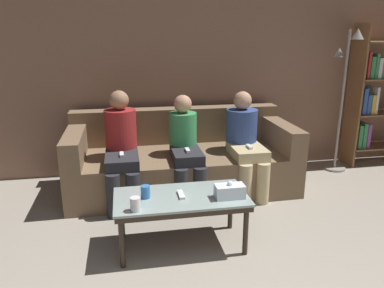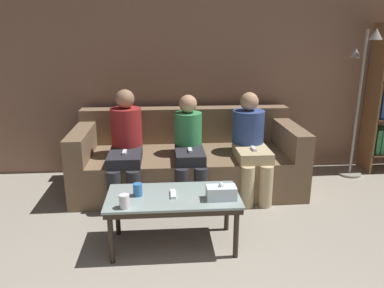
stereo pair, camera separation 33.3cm
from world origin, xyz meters
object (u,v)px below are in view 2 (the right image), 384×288
Objects in this scene: seated_person_mid_left at (189,146)px; cup_near_left at (138,190)px; standing_lamp at (361,88)px; coffee_table at (173,201)px; cup_near_right at (124,201)px; tissue_box at (221,193)px; game_remote at (173,194)px; couch at (187,160)px; seated_person_mid_right at (250,142)px; seated_person_left_end at (126,143)px.

cup_near_left is at bearing -116.28° from seated_person_mid_left.
coffee_table is at bearing -147.23° from standing_lamp.
tissue_box is (0.70, 0.09, 0.00)m from cup_near_right.
cup_near_right is at bearing -151.73° from game_remote.
coffee_table is 10.08× the size of cup_near_right.
seated_person_mid_left is at bearing 63.72° from cup_near_left.
seated_person_mid_right is at bearing -20.00° from couch.
tissue_box is 0.13× the size of standing_lamp.
seated_person_left_end is (-0.17, 0.93, 0.09)m from cup_near_left.
tissue_box is at bearing -113.54° from seated_person_mid_right.
seated_person_mid_left is at bearing 78.57° from coffee_table.
coffee_table is 0.38m from tissue_box.
couch is 15.54× the size of game_remote.
cup_near_left is at bearing -138.81° from seated_person_mid_right.
tissue_box is (0.62, -0.11, 0.00)m from cup_near_left.
cup_near_left is (-0.27, 0.01, 0.09)m from coffee_table.
seated_person_mid_right is at bearing 2.04° from seated_person_mid_left.
coffee_table is 10.41× the size of cup_near_left.
standing_lamp is at bearing 12.84° from seated_person_mid_left.
standing_lamp is at bearing 32.77° from coffee_table.
seated_person_mid_left reaches higher than cup_near_right.
couch is at bearing 97.40° from tissue_box.
cup_near_right is 0.06× the size of standing_lamp.
cup_near_right is 0.40m from game_remote.
standing_lamp reaches higher than seated_person_left_end.
tissue_box is at bearing -14.83° from coffee_table.
cup_near_right is 0.10× the size of seated_person_mid_right.
seated_person_left_end is 0.62m from seated_person_mid_left.
cup_near_right is at bearing -111.37° from couch.
seated_person_left_end is at bearing 127.17° from tissue_box.
seated_person_mid_right is (1.25, 0.01, -0.02)m from seated_person_left_end.
cup_near_right is at bearing -135.41° from seated_person_mid_right.
standing_lamp is at bearing 39.48° from tissue_box.
cup_near_right is 0.09× the size of seated_person_left_end.
coffee_table is at bearing 0.00° from game_remote.
couch is 2.28× the size of seated_person_mid_left.
coffee_table is 0.61× the size of standing_lamp.
seated_person_left_end reaches higher than game_remote.
standing_lamp is (2.14, 1.38, 0.64)m from coffee_table.
seated_person_mid_right is (0.81, 0.96, 0.17)m from coffee_table.
couch is at bearing 20.77° from seated_person_left_end.
seated_person_mid_right is at bearing 41.19° from cup_near_left.
cup_near_right reaches higher than cup_near_left.
cup_near_right is 0.46× the size of tissue_box.
cup_near_right is at bearing -147.83° from standing_lamp.
coffee_table is at bearing 165.17° from tissue_box.
couch is 1.40× the size of standing_lamp.
game_remote is 1.26m from seated_person_mid_right.
seated_person_left_end is at bearing 114.64° from coffee_table.
tissue_box is 1.47× the size of game_remote.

